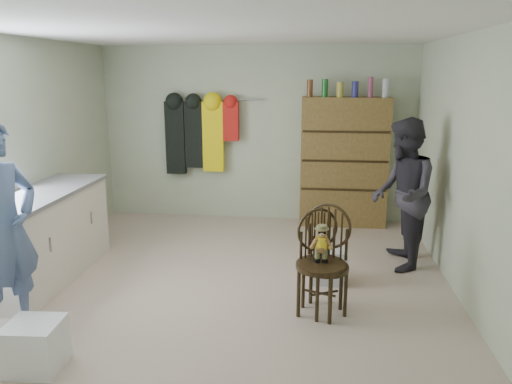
# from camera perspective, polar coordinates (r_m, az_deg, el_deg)

# --- Properties ---
(ground_plane) EXTENTS (5.00, 5.00, 0.00)m
(ground_plane) POSITION_cam_1_polar(r_m,az_deg,el_deg) (5.21, -3.04, -10.66)
(ground_plane) COLOR #C3B09D
(ground_plane) RESTS_ON ground
(room_walls) EXTENTS (5.00, 5.00, 5.00)m
(room_walls) POSITION_cam_1_polar(r_m,az_deg,el_deg) (5.30, -2.30, 7.53)
(room_walls) COLOR #B8C2A2
(room_walls) RESTS_ON ground
(counter) EXTENTS (0.64, 1.86, 0.94)m
(counter) POSITION_cam_1_polar(r_m,az_deg,el_deg) (5.68, -22.95, -4.57)
(counter) COLOR silver
(counter) RESTS_ON ground
(plastic_tub) EXTENTS (0.40, 0.38, 0.36)m
(plastic_tub) POSITION_cam_1_polar(r_m,az_deg,el_deg) (4.16, -23.93, -15.75)
(plastic_tub) COLOR white
(plastic_tub) RESTS_ON ground
(chair_front) EXTENTS (0.57, 0.57, 0.99)m
(chair_front) POSITION_cam_1_polar(r_m,az_deg,el_deg) (4.53, 7.67, -6.97)
(chair_front) COLOR #2E2110
(chair_front) RESTS_ON ground
(chair_far) EXTENTS (0.56, 0.56, 0.94)m
(chair_far) POSITION_cam_1_polar(r_m,az_deg,el_deg) (4.57, 7.59, -7.47)
(chair_far) COLOR #2E2110
(chair_far) RESTS_ON ground
(striped_bag) EXTENTS (0.36, 0.28, 0.36)m
(striped_bag) POSITION_cam_1_polar(r_m,az_deg,el_deg) (5.27, 8.51, -8.34)
(striped_bag) COLOR #E57E72
(striped_bag) RESTS_ON ground
(person_left) EXTENTS (0.63, 0.76, 1.80)m
(person_left) POSITION_cam_1_polar(r_m,az_deg,el_deg) (4.47, -27.00, -4.03)
(person_left) COLOR slate
(person_left) RESTS_ON ground
(person_right) EXTENTS (0.66, 0.83, 1.67)m
(person_right) POSITION_cam_1_polar(r_m,az_deg,el_deg) (5.67, 16.40, -0.26)
(person_right) COLOR #2D2B33
(person_right) RESTS_ON ground
(dresser) EXTENTS (1.20, 0.39, 2.07)m
(dresser) POSITION_cam_1_polar(r_m,az_deg,el_deg) (7.10, 10.01, 3.46)
(dresser) COLOR brown
(dresser) RESTS_ON ground
(coat_rack) EXTENTS (1.42, 0.12, 1.09)m
(coat_rack) POSITION_cam_1_polar(r_m,az_deg,el_deg) (7.30, -6.52, 6.54)
(coat_rack) COLOR #99999E
(coat_rack) RESTS_ON ground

